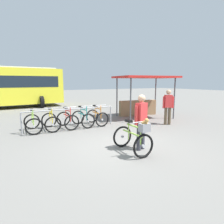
{
  "coord_description": "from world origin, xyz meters",
  "views": [
    {
      "loc": [
        -3.04,
        -4.95,
        2.01
      ],
      "look_at": [
        -0.01,
        0.53,
        1.0
      ],
      "focal_mm": 30.4,
      "sensor_mm": 36.0,
      "label": 1
    }
  ],
  "objects_px": {
    "person_with_featured_bike": "(141,120)",
    "racked_bike_teal": "(83,118)",
    "racked_bike_yellow": "(51,121)",
    "market_stall": "(142,92)",
    "racked_bike_red": "(67,120)",
    "racked_bike_lime": "(33,123)",
    "racked_bike_orange": "(97,117)",
    "featured_bicycle": "(135,137)",
    "pedestrian_with_backpack": "(168,105)"
  },
  "relations": [
    {
      "from": "person_with_featured_bike",
      "to": "racked_bike_teal",
      "type": "bearing_deg",
      "value": 97.25
    },
    {
      "from": "racked_bike_yellow",
      "to": "market_stall",
      "type": "xyz_separation_m",
      "value": [
        5.24,
        0.68,
        1.03
      ]
    },
    {
      "from": "racked_bike_red",
      "to": "person_with_featured_bike",
      "type": "xyz_separation_m",
      "value": [
        1.16,
        -3.66,
        0.54
      ]
    },
    {
      "from": "racked_bike_lime",
      "to": "person_with_featured_bike",
      "type": "xyz_separation_m",
      "value": [
        2.56,
        -3.68,
        0.54
      ]
    },
    {
      "from": "racked_bike_orange",
      "to": "featured_bicycle",
      "type": "bearing_deg",
      "value": -98.67
    },
    {
      "from": "racked_bike_red",
      "to": "person_with_featured_bike",
      "type": "distance_m",
      "value": 3.88
    },
    {
      "from": "racked_bike_red",
      "to": "racked_bike_teal",
      "type": "distance_m",
      "value": 0.7
    },
    {
      "from": "racked_bike_teal",
      "to": "market_stall",
      "type": "height_order",
      "value": "market_stall"
    },
    {
      "from": "pedestrian_with_backpack",
      "to": "featured_bicycle",
      "type": "bearing_deg",
      "value": -147.25
    },
    {
      "from": "market_stall",
      "to": "racked_bike_red",
      "type": "bearing_deg",
      "value": -171.34
    },
    {
      "from": "racked_bike_red",
      "to": "market_stall",
      "type": "bearing_deg",
      "value": 8.66
    },
    {
      "from": "person_with_featured_bike",
      "to": "pedestrian_with_backpack",
      "type": "relative_size",
      "value": 1.0
    },
    {
      "from": "racked_bike_teal",
      "to": "racked_bike_orange",
      "type": "xyz_separation_m",
      "value": [
        0.7,
        -0.01,
        0.0
      ]
    },
    {
      "from": "market_stall",
      "to": "featured_bicycle",
      "type": "bearing_deg",
      "value": -129.37
    },
    {
      "from": "racked_bike_orange",
      "to": "pedestrian_with_backpack",
      "type": "xyz_separation_m",
      "value": [
        2.92,
        -1.57,
        0.57
      ]
    },
    {
      "from": "racked_bike_lime",
      "to": "featured_bicycle",
      "type": "relative_size",
      "value": 0.94
    },
    {
      "from": "racked_bike_teal",
      "to": "racked_bike_red",
      "type": "bearing_deg",
      "value": 179.27
    },
    {
      "from": "racked_bike_teal",
      "to": "pedestrian_with_backpack",
      "type": "distance_m",
      "value": 3.99
    },
    {
      "from": "racked_bike_teal",
      "to": "person_with_featured_bike",
      "type": "relative_size",
      "value": 0.71
    },
    {
      "from": "racked_bike_yellow",
      "to": "person_with_featured_bike",
      "type": "height_order",
      "value": "person_with_featured_bike"
    },
    {
      "from": "racked_bike_teal",
      "to": "racked_bike_orange",
      "type": "height_order",
      "value": "same"
    },
    {
      "from": "featured_bicycle",
      "to": "pedestrian_with_backpack",
      "type": "bearing_deg",
      "value": 32.75
    },
    {
      "from": "featured_bicycle",
      "to": "pedestrian_with_backpack",
      "type": "height_order",
      "value": "pedestrian_with_backpack"
    },
    {
      "from": "racked_bike_orange",
      "to": "featured_bicycle",
      "type": "xyz_separation_m",
      "value": [
        -0.58,
        -3.82,
        0.12
      ]
    },
    {
      "from": "market_stall",
      "to": "racked_bike_teal",
      "type": "bearing_deg",
      "value": -169.66
    },
    {
      "from": "racked_bike_yellow",
      "to": "pedestrian_with_backpack",
      "type": "relative_size",
      "value": 0.69
    },
    {
      "from": "racked_bike_lime",
      "to": "racked_bike_red",
      "type": "distance_m",
      "value": 1.4
    },
    {
      "from": "racked_bike_yellow",
      "to": "pedestrian_with_backpack",
      "type": "distance_m",
      "value": 5.3
    },
    {
      "from": "featured_bicycle",
      "to": "market_stall",
      "type": "height_order",
      "value": "market_stall"
    },
    {
      "from": "racked_bike_lime",
      "to": "racked_bike_teal",
      "type": "bearing_deg",
      "value": -0.73
    },
    {
      "from": "racked_bike_yellow",
      "to": "person_with_featured_bike",
      "type": "distance_m",
      "value": 4.15
    },
    {
      "from": "market_stall",
      "to": "racked_bike_lime",
      "type": "bearing_deg",
      "value": -173.53
    },
    {
      "from": "racked_bike_teal",
      "to": "pedestrian_with_backpack",
      "type": "height_order",
      "value": "pedestrian_with_backpack"
    },
    {
      "from": "pedestrian_with_backpack",
      "to": "market_stall",
      "type": "height_order",
      "value": "market_stall"
    },
    {
      "from": "racked_bike_lime",
      "to": "racked_bike_yellow",
      "type": "distance_m",
      "value": 0.7
    },
    {
      "from": "racked_bike_red",
      "to": "racked_bike_orange",
      "type": "height_order",
      "value": "same"
    },
    {
      "from": "racked_bike_orange",
      "to": "person_with_featured_bike",
      "type": "distance_m",
      "value": 3.69
    },
    {
      "from": "racked_bike_orange",
      "to": "person_with_featured_bike",
      "type": "height_order",
      "value": "person_with_featured_bike"
    },
    {
      "from": "racked_bike_orange",
      "to": "featured_bicycle",
      "type": "height_order",
      "value": "featured_bicycle"
    },
    {
      "from": "racked_bike_teal",
      "to": "racked_bike_lime",
      "type": "bearing_deg",
      "value": 179.27
    },
    {
      "from": "racked_bike_red",
      "to": "market_stall",
      "type": "relative_size",
      "value": 0.34
    },
    {
      "from": "racked_bike_red",
      "to": "featured_bicycle",
      "type": "xyz_separation_m",
      "value": [
        0.82,
        -3.84,
        0.12
      ]
    },
    {
      "from": "racked_bike_orange",
      "to": "featured_bicycle",
      "type": "relative_size",
      "value": 0.94
    },
    {
      "from": "racked_bike_red",
      "to": "racked_bike_orange",
      "type": "bearing_deg",
      "value": -0.73
    },
    {
      "from": "person_with_featured_bike",
      "to": "racked_bike_yellow",
      "type": "bearing_deg",
      "value": 116.94
    },
    {
      "from": "racked_bike_orange",
      "to": "market_stall",
      "type": "relative_size",
      "value": 0.33
    },
    {
      "from": "racked_bike_lime",
      "to": "racked_bike_orange",
      "type": "height_order",
      "value": "same"
    },
    {
      "from": "racked_bike_orange",
      "to": "racked_bike_yellow",
      "type": "bearing_deg",
      "value": 179.27
    },
    {
      "from": "racked_bike_yellow",
      "to": "pedestrian_with_backpack",
      "type": "xyz_separation_m",
      "value": [
        5.02,
        -1.6,
        0.57
      ]
    },
    {
      "from": "racked_bike_orange",
      "to": "featured_bicycle",
      "type": "distance_m",
      "value": 3.87
    }
  ]
}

